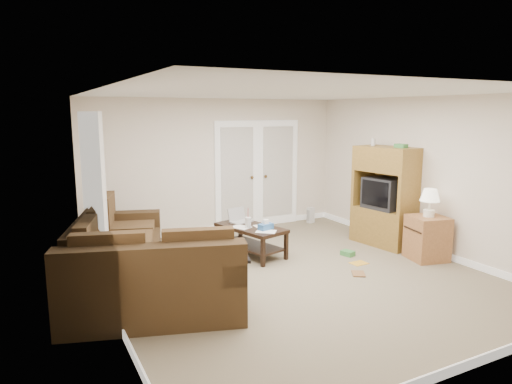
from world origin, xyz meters
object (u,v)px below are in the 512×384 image
tv_armoire (385,196)px  side_cabinet (427,234)px  coffee_table (250,239)px  sectional_sofa (133,266)px

tv_armoire → side_cabinet: tv_armoire is taller
tv_armoire → side_cabinet: (0.00, -0.94, -0.45)m
coffee_table → side_cabinet: 2.74m
coffee_table → tv_armoire: (2.32, -0.51, 0.59)m
sectional_sofa → tv_armoire: bearing=20.3°
sectional_sofa → side_cabinet: side_cabinet is taller
side_cabinet → tv_armoire: bearing=103.4°
coffee_table → tv_armoire: size_ratio=0.70×
sectional_sofa → coffee_table: (2.01, 0.74, -0.10)m
tv_armoire → coffee_table: bearing=159.8°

